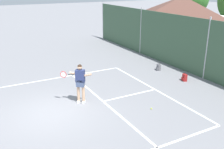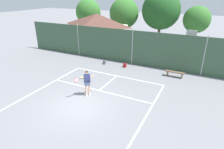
{
  "view_description": "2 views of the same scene",
  "coord_description": "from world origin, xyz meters",
  "px_view_note": "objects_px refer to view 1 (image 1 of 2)",
  "views": [
    {
      "loc": [
        9.82,
        -2.37,
        5.25
      ],
      "look_at": [
        -0.02,
        2.96,
        1.25
      ],
      "focal_mm": 41.34,
      "sensor_mm": 36.0,
      "label": 1
    },
    {
      "loc": [
        6.56,
        -8.32,
        6.76
      ],
      "look_at": [
        0.74,
        3.14,
        1.18
      ],
      "focal_mm": 30.79,
      "sensor_mm": 36.0,
      "label": 2
    }
  ],
  "objects_px": {
    "backpack_red": "(184,78)",
    "tennis_ball": "(151,109)",
    "tennis_player": "(80,80)",
    "backpack_grey": "(159,67)"
  },
  "relations": [
    {
      "from": "backpack_red",
      "to": "tennis_ball",
      "type": "bearing_deg",
      "value": -62.64
    },
    {
      "from": "tennis_player",
      "to": "tennis_ball",
      "type": "distance_m",
      "value": 3.41
    },
    {
      "from": "tennis_ball",
      "to": "backpack_red",
      "type": "distance_m",
      "value": 4.21
    },
    {
      "from": "tennis_ball",
      "to": "backpack_red",
      "type": "relative_size",
      "value": 0.14
    },
    {
      "from": "tennis_ball",
      "to": "tennis_player",
      "type": "bearing_deg",
      "value": -130.29
    },
    {
      "from": "tennis_player",
      "to": "backpack_grey",
      "type": "distance_m",
      "value": 6.48
    },
    {
      "from": "tennis_ball",
      "to": "backpack_grey",
      "type": "height_order",
      "value": "backpack_grey"
    },
    {
      "from": "tennis_player",
      "to": "backpack_red",
      "type": "xyz_separation_m",
      "value": [
        0.16,
        6.2,
        -0.92
      ]
    },
    {
      "from": "backpack_red",
      "to": "tennis_player",
      "type": "bearing_deg",
      "value": -91.5
    },
    {
      "from": "tennis_player",
      "to": "backpack_red",
      "type": "distance_m",
      "value": 6.27
    }
  ]
}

